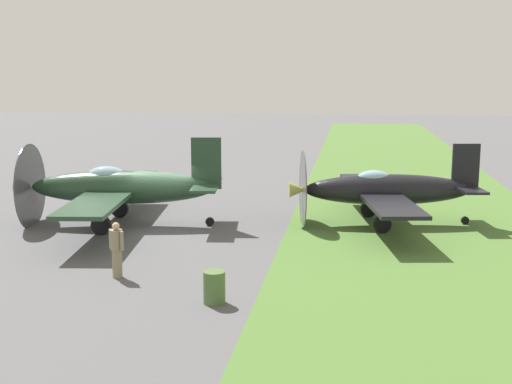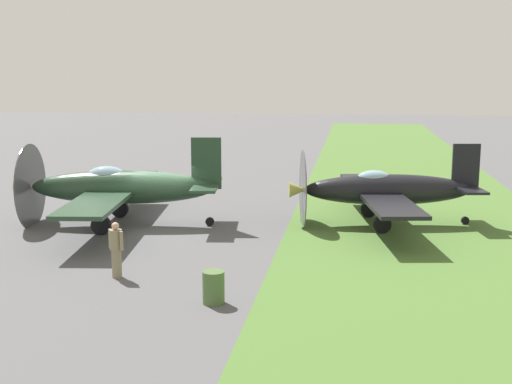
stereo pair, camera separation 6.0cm
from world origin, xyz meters
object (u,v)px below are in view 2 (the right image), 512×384
Objects in this scene: airplane_lead at (119,187)px; ground_crew_chief at (116,248)px; airplane_wingman at (384,190)px; fuel_drum at (214,287)px.

airplane_lead reaches higher than ground_crew_chief.
airplane_wingman is at bearing -104.36° from ground_crew_chief.
ground_crew_chief is 1.92× the size of fuel_drum.
airplane_wingman is 11.05× the size of fuel_drum.
airplane_lead reaches higher than airplane_wingman.
ground_crew_chief is 3.92m from fuel_drum.
airplane_wingman is 5.75× the size of ground_crew_chief.
airplane_lead is 10.49m from fuel_drum.
airplane_wingman is at bearing -87.89° from airplane_lead.
ground_crew_chief is (-8.55, 8.39, -0.56)m from airplane_wingman.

